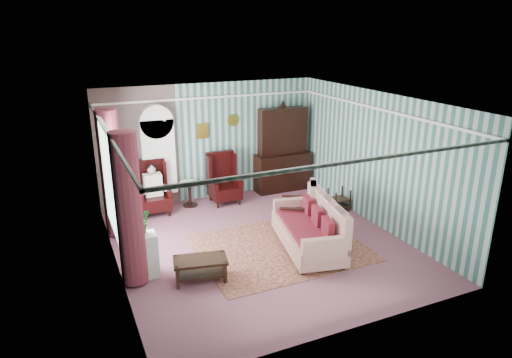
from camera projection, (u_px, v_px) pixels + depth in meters
name	position (u px, v px, depth m)	size (l,w,h in m)	color
floor	(260.00, 244.00, 9.21)	(6.00, 6.00, 0.00)	#814B58
room_shell	(226.00, 149.00, 8.48)	(5.53, 6.02, 2.91)	#3A6A64
bookcase	(159.00, 162.00, 10.78)	(0.80, 0.28, 2.24)	silver
dresser_hutch	(283.00, 147.00, 11.91)	(1.50, 0.56, 2.36)	black
wingback_left	(153.00, 189.00, 10.51)	(0.76, 0.80, 1.25)	black
wingback_right	(224.00, 179.00, 11.18)	(0.76, 0.80, 1.25)	black
seated_woman	(153.00, 190.00, 10.52)	(0.44, 0.40, 1.18)	silver
round_side_table	(190.00, 194.00, 11.09)	(0.50, 0.50, 0.60)	black
nest_table	(339.00, 199.00, 10.85)	(0.45, 0.38, 0.54)	black
plant_stand	(141.00, 256.00, 7.89)	(0.55, 0.35, 0.80)	silver
rug	(280.00, 247.00, 9.06)	(3.20, 2.60, 0.01)	#4B191A
sofa	(308.00, 226.00, 8.86)	(2.11, 1.04, 0.99)	beige
floral_armchair	(297.00, 209.00, 9.82)	(0.86, 0.79, 0.87)	beige
coffee_table	(201.00, 269.00, 7.85)	(0.91, 0.49, 0.41)	black
potted_plant_a	(135.00, 227.00, 7.56)	(0.41, 0.36, 0.46)	#174C19
potted_plant_b	(143.00, 221.00, 7.79)	(0.24, 0.19, 0.43)	#1E4B17
potted_plant_c	(137.00, 224.00, 7.72)	(0.23, 0.23, 0.41)	#214A17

